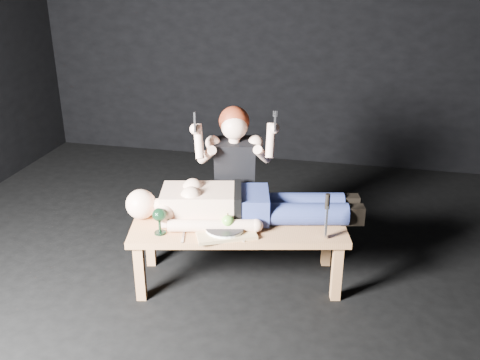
{
  "coord_description": "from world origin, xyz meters",
  "views": [
    {
      "loc": [
        0.94,
        -3.09,
        2.12
      ],
      "look_at": [
        0.24,
        0.07,
        0.75
      ],
      "focal_mm": 39.82,
      "sensor_mm": 36.0,
      "label": 1
    }
  ],
  "objects": [
    {
      "name": "back_wall",
      "position": [
        0.0,
        2.5,
        1.5
      ],
      "size": [
        5.0,
        0.0,
        5.0
      ],
      "primitive_type": "plane",
      "rotation": [
        1.57,
        0.0,
        0.0
      ],
      "color": "black",
      "rests_on": "ground"
    },
    {
      "name": "goblet",
      "position": [
        -0.23,
        -0.23,
        0.54
      ],
      "size": [
        0.1,
        0.1,
        0.18
      ],
      "primitive_type": null,
      "rotation": [
        0.0,
        0.0,
        0.22
      ],
      "color": "black",
      "rests_on": "table"
    },
    {
      "name": "knife_flat",
      "position": [
        0.33,
        -0.14,
        0.45
      ],
      "size": [
        0.04,
        0.15,
        0.01
      ],
      "primitive_type": "cube",
      "rotation": [
        0.0,
        0.0,
        -0.14
      ],
      "color": "#B2B2B7",
      "rests_on": "table"
    },
    {
      "name": "table",
      "position": [
        0.24,
        0.02,
        0.23
      ],
      "size": [
        1.52,
        0.84,
        0.45
      ],
      "primitive_type": "cube",
      "rotation": [
        0.0,
        0.0,
        0.22
      ],
      "color": "#A76E44",
      "rests_on": "ground"
    },
    {
      "name": "fork_flat",
      "position": [
        -0.07,
        -0.24,
        0.45
      ],
      "size": [
        0.05,
        0.15,
        0.01
      ],
      "primitive_type": "cube",
      "rotation": [
        0.0,
        0.0,
        0.23
      ],
      "color": "#B2B2B7",
      "rests_on": "table"
    },
    {
      "name": "kneeling_woman",
      "position": [
        0.11,
        0.45,
        0.6
      ],
      "size": [
        0.8,
        0.85,
        1.2
      ],
      "primitive_type": null,
      "rotation": [
        0.0,
        0.0,
        0.25
      ],
      "color": "black",
      "rests_on": "ground"
    },
    {
      "name": "lying_man",
      "position": [
        0.26,
        0.11,
        0.58
      ],
      "size": [
        1.5,
        0.74,
        0.26
      ],
      "primitive_type": null,
      "rotation": [
        0.0,
        0.0,
        0.22
      ],
      "color": "beige",
      "rests_on": "table"
    },
    {
      "name": "spoon_flat",
      "position": [
        0.27,
        -0.09,
        0.45
      ],
      "size": [
        0.15,
        0.07,
        0.01
      ],
      "primitive_type": "cube",
      "rotation": [
        0.0,
        0.0,
        1.2
      ],
      "color": "#B2B2B7",
      "rests_on": "table"
    },
    {
      "name": "ground",
      "position": [
        0.0,
        0.0,
        0.0
      ],
      "size": [
        5.0,
        5.0,
        0.0
      ],
      "primitive_type": "plane",
      "color": "black",
      "rests_on": "ground"
    },
    {
      "name": "carving_knife",
      "position": [
        0.82,
        -0.06,
        0.61
      ],
      "size": [
        0.05,
        0.05,
        0.31
      ],
      "primitive_type": null,
      "rotation": [
        0.0,
        0.0,
        0.22
      ],
      "color": "#B2B2B7",
      "rests_on": "table"
    },
    {
      "name": "plate",
      "position": [
        0.18,
        -0.12,
        0.48
      ],
      "size": [
        0.33,
        0.33,
        0.02
      ],
      "primitive_type": "cylinder",
      "rotation": [
        0.0,
        0.0,
        0.43
      ],
      "color": "white",
      "rests_on": "serving_tray"
    },
    {
      "name": "apple",
      "position": [
        0.2,
        -0.12,
        0.53
      ],
      "size": [
        0.08,
        0.08,
        0.08
      ],
      "primitive_type": "sphere",
      "color": "#53A22C",
      "rests_on": "plate"
    },
    {
      "name": "serving_tray",
      "position": [
        0.18,
        -0.12,
        0.46
      ],
      "size": [
        0.46,
        0.41,
        0.02
      ],
      "primitive_type": "cube",
      "rotation": [
        0.0,
        0.0,
        0.43
      ],
      "color": "tan",
      "rests_on": "table"
    }
  ]
}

